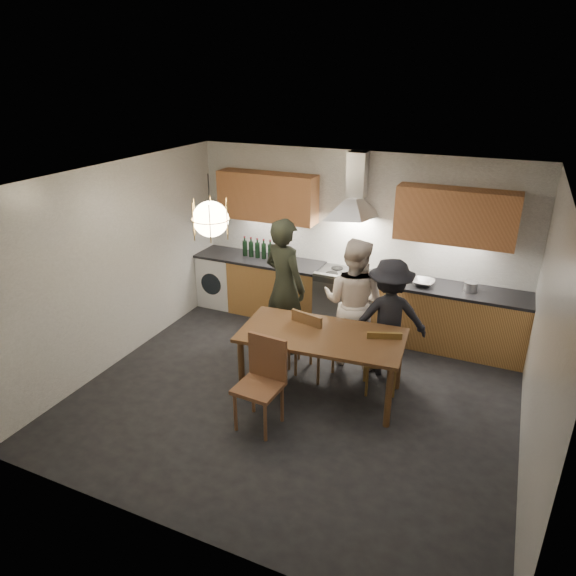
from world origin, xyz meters
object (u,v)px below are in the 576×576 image
at_px(person_mid, 353,302).
at_px(wine_bottles, 264,249).
at_px(chair_front, 263,376).
at_px(mixing_bowl, 423,283).
at_px(stock_pot, 471,287).
at_px(person_left, 285,286).
at_px(dining_table, 322,341).
at_px(person_right, 388,318).
at_px(chair_back_left, 282,334).

relative_size(person_mid, wine_bottles, 2.31).
distance_m(chair_front, mixing_bowl, 2.80).
distance_m(person_mid, stock_pot, 1.62).
relative_size(person_left, stock_pot, 10.35).
bearing_deg(mixing_bowl, dining_table, -115.86).
bearing_deg(person_right, chair_back_left, -5.89).
xyz_separation_m(mixing_bowl, stock_pot, (0.62, 0.04, 0.03)).
distance_m(person_mid, mixing_bowl, 1.12).
bearing_deg(stock_pot, person_right, -131.58).
relative_size(chair_front, mixing_bowl, 3.27).
distance_m(person_left, mixing_bowl, 1.90).
relative_size(chair_back_left, wine_bottles, 1.07).
bearing_deg(chair_back_left, person_mid, -145.68).
xyz_separation_m(person_mid, stock_pot, (1.35, 0.89, 0.10)).
distance_m(chair_back_left, person_right, 1.38).
bearing_deg(chair_back_left, dining_table, 154.00).
relative_size(chair_back_left, mixing_bowl, 2.57).
bearing_deg(person_left, chair_front, 128.24).
relative_size(person_left, wine_bottles, 2.52).
relative_size(person_right, stock_pot, 8.48).
relative_size(person_right, mixing_bowl, 4.96).
distance_m(dining_table, stock_pot, 2.29).
bearing_deg(stock_pot, chair_back_left, -147.43).
xyz_separation_m(chair_back_left, mixing_bowl, (1.53, 1.32, 0.48)).
relative_size(dining_table, wine_bottles, 2.65).
bearing_deg(wine_bottles, dining_table, -47.50).
relative_size(person_left, mixing_bowl, 6.05).
bearing_deg(person_right, chair_front, 35.08).
bearing_deg(person_right, dining_table, 30.05).
xyz_separation_m(person_mid, mixing_bowl, (0.73, 0.84, 0.08)).
bearing_deg(wine_bottles, person_mid, -27.96).
distance_m(chair_front, person_right, 1.86).
relative_size(chair_front, stock_pot, 5.59).
xyz_separation_m(dining_table, mixing_bowl, (0.83, 1.71, 0.23)).
bearing_deg(dining_table, chair_back_left, 145.92).
bearing_deg(wine_bottles, chair_back_left, -55.97).
distance_m(person_left, wine_bottles, 1.26).
bearing_deg(person_left, person_mid, -155.42).
height_order(chair_back_left, person_right, person_right).
distance_m(person_mid, person_right, 0.50).
xyz_separation_m(person_mid, person_right, (0.49, -0.08, -0.09)).
relative_size(person_right, wine_bottles, 2.07).
height_order(dining_table, person_right, person_right).
relative_size(dining_table, mixing_bowl, 6.35).
bearing_deg(stock_pot, mixing_bowl, -175.84).
bearing_deg(chair_front, person_mid, 77.33).
xyz_separation_m(dining_table, chair_front, (-0.38, -0.78, -0.13)).
relative_size(chair_back_left, chair_front, 0.79).
bearing_deg(chair_back_left, mixing_bowl, -135.84).
distance_m(dining_table, person_mid, 0.89).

